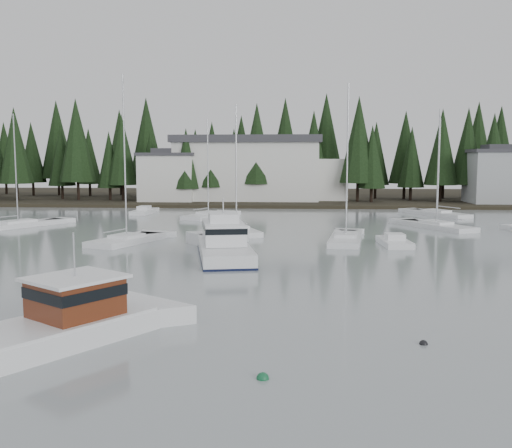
% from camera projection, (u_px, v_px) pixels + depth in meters
% --- Properties ---
extents(ground, '(260.00, 260.00, 0.00)m').
position_uv_depth(ground, '(187.00, 411.00, 16.34)').
color(ground, '#909A9B').
rests_on(ground, ground).
extents(far_shore_land, '(240.00, 54.00, 1.00)m').
position_uv_depth(far_shore_land, '(279.00, 197.00, 112.54)').
color(far_shore_land, black).
rests_on(far_shore_land, ground).
extents(conifer_treeline, '(200.00, 22.00, 20.00)m').
position_uv_depth(conifer_treeline, '(277.00, 201.00, 101.63)').
color(conifer_treeline, black).
rests_on(conifer_treeline, ground).
extents(house_west, '(9.54, 7.42, 8.75)m').
position_uv_depth(house_west, '(168.00, 176.00, 95.37)').
color(house_west, silver).
rests_on(house_west, ground).
extents(house_east_a, '(10.60, 8.48, 9.25)m').
position_uv_depth(house_east_a, '(501.00, 175.00, 90.77)').
color(house_east_a, '#999EA0').
rests_on(house_east_a, ground).
extents(harbor_inn, '(29.50, 11.50, 10.90)m').
position_uv_depth(harbor_inn, '(259.00, 169.00, 97.56)').
color(harbor_inn, silver).
rests_on(harbor_inn, ground).
extents(lobster_boat_brown, '(8.37, 10.10, 4.93)m').
position_uv_depth(lobster_boat_brown, '(41.00, 333.00, 21.92)').
color(lobster_boat_brown, silver).
rests_on(lobster_boat_brown, ground).
extents(cabin_cruiser_center, '(5.84, 12.14, 5.01)m').
position_uv_depth(cabin_cruiser_center, '(224.00, 246.00, 42.93)').
color(cabin_cruiser_center, silver).
rests_on(cabin_cruiser_center, ground).
extents(sailboat_0, '(5.88, 9.35, 13.22)m').
position_uv_depth(sailboat_0, '(236.00, 232.00, 57.20)').
color(sailboat_0, silver).
rests_on(sailboat_0, ground).
extents(sailboat_1, '(5.98, 8.99, 12.87)m').
position_uv_depth(sailboat_1, '(208.00, 217.00, 72.43)').
color(sailboat_1, silver).
rests_on(sailboat_1, ground).
extents(sailboat_4, '(6.91, 10.06, 13.13)m').
position_uv_depth(sailboat_4, '(436.00, 227.00, 61.03)').
color(sailboat_4, silver).
rests_on(sailboat_4, ground).
extents(sailboat_5, '(7.43, 10.70, 12.70)m').
position_uv_depth(sailboat_5, '(18.00, 226.00, 61.96)').
color(sailboat_5, silver).
rests_on(sailboat_5, ground).
extents(sailboat_7, '(5.56, 8.63, 15.04)m').
position_uv_depth(sailboat_7, '(127.00, 242.00, 50.02)').
color(sailboat_7, silver).
rests_on(sailboat_7, ground).
extents(sailboat_9, '(7.03, 10.25, 13.29)m').
position_uv_depth(sailboat_9, '(437.00, 215.00, 75.18)').
color(sailboat_9, silver).
rests_on(sailboat_9, ground).
extents(sailboat_10, '(3.92, 9.67, 14.44)m').
position_uv_depth(sailboat_10, '(346.00, 240.00, 50.94)').
color(sailboat_10, silver).
rests_on(sailboat_10, ground).
extents(runabout_1, '(2.47, 5.15, 1.42)m').
position_uv_depth(runabout_1, '(395.00, 244.00, 48.46)').
color(runabout_1, silver).
rests_on(runabout_1, ground).
extents(runabout_3, '(2.46, 6.50, 1.42)m').
position_uv_depth(runabout_3, '(144.00, 212.00, 78.18)').
color(runabout_3, silver).
rests_on(runabout_3, ground).
extents(mooring_buoy_green, '(0.43, 0.43, 0.43)m').
position_uv_depth(mooring_buoy_green, '(263.00, 379.00, 18.77)').
color(mooring_buoy_green, '#145933').
rests_on(mooring_buoy_green, ground).
extents(mooring_buoy_dark, '(0.34, 0.34, 0.34)m').
position_uv_depth(mooring_buoy_dark, '(423.00, 344.00, 22.31)').
color(mooring_buoy_dark, black).
rests_on(mooring_buoy_dark, ground).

